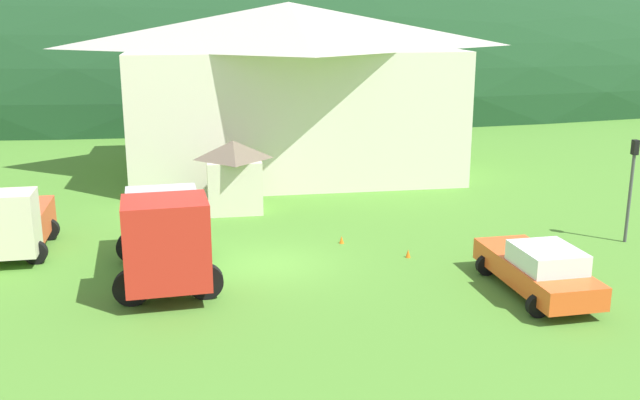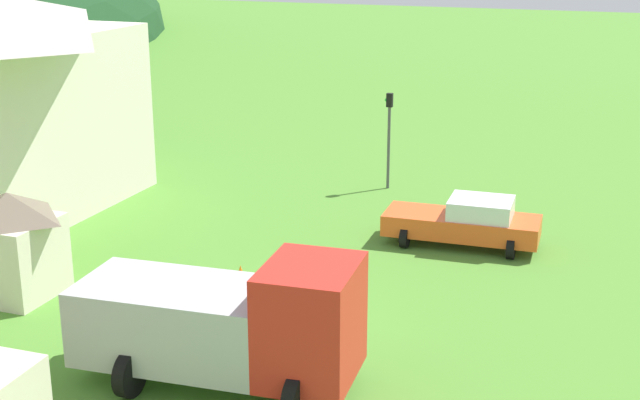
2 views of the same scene
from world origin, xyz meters
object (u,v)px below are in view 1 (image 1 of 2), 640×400
(traffic_light_east, at_px, (631,180))
(depot_building, at_px, (289,85))
(crane_truck_red, at_px, (165,233))
(service_pickup_orange, at_px, (538,269))
(play_shed_cream, at_px, (234,175))
(traffic_cone_mid_row, at_px, (408,257))
(light_truck_cream, at_px, (11,222))
(traffic_cone_near_pickup, at_px, (342,243))

(traffic_light_east, bearing_deg, depot_building, 125.92)
(depot_building, height_order, crane_truck_red, depot_building)
(depot_building, relative_size, service_pickup_orange, 3.40)
(crane_truck_red, xyz_separation_m, service_pickup_orange, (11.36, -3.12, -0.79))
(play_shed_cream, height_order, crane_truck_red, crane_truck_red)
(traffic_cone_mid_row, bearing_deg, light_truck_cream, 169.38)
(play_shed_cream, relative_size, service_pickup_orange, 0.60)
(traffic_cone_near_pickup, height_order, traffic_cone_mid_row, traffic_cone_mid_row)
(depot_building, relative_size, traffic_cone_near_pickup, 31.00)
(play_shed_cream, xyz_separation_m, light_truck_cream, (-8.15, -4.79, -0.38))
(depot_building, height_order, play_shed_cream, depot_building)
(light_truck_cream, height_order, traffic_cone_near_pickup, light_truck_cream)
(crane_truck_red, distance_m, traffic_light_east, 17.09)
(play_shed_cream, distance_m, crane_truck_red, 8.66)
(play_shed_cream, height_order, traffic_cone_mid_row, play_shed_cream)
(light_truck_cream, bearing_deg, play_shed_cream, 118.92)
(crane_truck_red, relative_size, traffic_cone_near_pickup, 11.73)
(depot_building, height_order, traffic_cone_near_pickup, depot_building)
(light_truck_cream, bearing_deg, traffic_light_east, 82.82)
(traffic_cone_near_pickup, bearing_deg, crane_truck_red, -155.98)
(play_shed_cream, relative_size, traffic_light_east, 0.79)
(play_shed_cream, height_order, service_pickup_orange, play_shed_cream)
(traffic_light_east, distance_m, traffic_cone_mid_row, 8.98)
(crane_truck_red, distance_m, traffic_cone_mid_row, 8.59)
(traffic_light_east, bearing_deg, play_shed_cream, 153.99)
(depot_building, bearing_deg, crane_truck_red, -110.57)
(service_pickup_orange, bearing_deg, depot_building, -167.44)
(traffic_cone_mid_row, bearing_deg, traffic_light_east, 2.49)
(traffic_cone_near_pickup, bearing_deg, play_shed_cream, 124.52)
(depot_building, relative_size, traffic_cone_mid_row, 30.10)
(service_pickup_orange, bearing_deg, traffic_light_east, 124.95)
(depot_building, xyz_separation_m, traffic_light_east, (10.91, -15.07, -2.18))
(depot_building, height_order, traffic_light_east, depot_building)
(service_pickup_orange, relative_size, traffic_cone_near_pickup, 9.12)
(traffic_cone_near_pickup, distance_m, traffic_cone_mid_row, 2.83)
(play_shed_cream, height_order, traffic_cone_near_pickup, play_shed_cream)
(play_shed_cream, relative_size, crane_truck_red, 0.46)
(traffic_cone_near_pickup, bearing_deg, service_pickup_orange, -50.06)
(play_shed_cream, xyz_separation_m, traffic_cone_mid_row, (5.75, -7.40, -1.60))
(crane_truck_red, xyz_separation_m, traffic_light_east, (17.03, 1.23, 0.81))
(light_truck_cream, bearing_deg, traffic_cone_mid_row, 77.85)
(depot_building, distance_m, traffic_light_east, 18.73)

